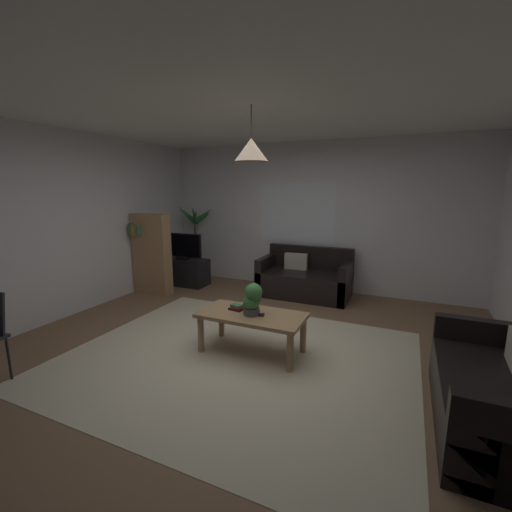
{
  "coord_description": "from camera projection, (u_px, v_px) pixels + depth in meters",
  "views": [
    {
      "loc": [
        1.58,
        -3.24,
        1.82
      ],
      "look_at": [
        0.0,
        0.3,
        1.05
      ],
      "focal_mm": 23.79,
      "sensor_mm": 36.0,
      "label": 1
    }
  ],
  "objects": [
    {
      "name": "rug",
      "position": [
        237.0,
        358.0,
        3.71
      ],
      "size": [
        3.66,
        3.01,
        0.01
      ],
      "primitive_type": "cube",
      "color": "beige",
      "rests_on": "ground"
    },
    {
      "name": "potted_plant_on_table",
      "position": [
        253.0,
        298.0,
        3.69
      ],
      "size": [
        0.22,
        0.21,
        0.36
      ],
      "color": "#4C4C51",
      "rests_on": "coffee_table"
    },
    {
      "name": "book_on_table_1",
      "position": [
        237.0,
        307.0,
        3.88
      ],
      "size": [
        0.16,
        0.14,
        0.02
      ],
      "primitive_type": "cube",
      "rotation": [
        0.0,
        0.0,
        -0.3
      ],
      "color": "#B22D2D",
      "rests_on": "coffee_table"
    },
    {
      "name": "couch_right_side",
      "position": [
        503.0,
        399.0,
        2.54
      ],
      "size": [
        0.82,
        1.5,
        0.82
      ],
      "rotation": [
        0.0,
        0.0,
        -1.57
      ],
      "color": "black",
      "rests_on": "ground"
    },
    {
      "name": "remote_on_table_0",
      "position": [
        257.0,
        315.0,
        3.7
      ],
      "size": [
        0.17,
        0.09,
        0.02
      ],
      "primitive_type": "cube",
      "rotation": [
        0.0,
        0.0,
        4.94
      ],
      "color": "black",
      "rests_on": "coffee_table"
    },
    {
      "name": "coffee_table",
      "position": [
        252.0,
        320.0,
        3.78
      ],
      "size": [
        1.18,
        0.58,
        0.46
      ],
      "color": "#A87F56",
      "rests_on": "ground"
    },
    {
      "name": "bookshelf_corner",
      "position": [
        151.0,
        254.0,
        5.9
      ],
      "size": [
        0.7,
        0.31,
        1.4
      ],
      "color": "#A87F56",
      "rests_on": "ground"
    },
    {
      "name": "book_on_table_2",
      "position": [
        237.0,
        305.0,
        3.88
      ],
      "size": [
        0.14,
        0.12,
        0.02
      ],
      "primitive_type": "cube",
      "rotation": [
        0.0,
        0.0,
        -0.24
      ],
      "color": "#387247",
      "rests_on": "coffee_table"
    },
    {
      "name": "ceiling",
      "position": [
        244.0,
        104.0,
        3.37
      ],
      "size": [
        5.63,
        5.48,
        0.02
      ],
      "primitive_type": "cube",
      "color": "white"
    },
    {
      "name": "window_pane",
      "position": [
        296.0,
        213.0,
        6.18
      ],
      "size": [
        1.41,
        0.01,
        1.07
      ],
      "primitive_type": "cube",
      "color": "white"
    },
    {
      "name": "wall_back",
      "position": [
        312.0,
        217.0,
        6.11
      ],
      "size": [
        5.75,
        0.06,
        2.64
      ],
      "primitive_type": "cube",
      "color": "silver",
      "rests_on": "ground"
    },
    {
      "name": "potted_palm_corner",
      "position": [
        196.0,
        244.0,
        6.93
      ],
      "size": [
        0.88,
        0.82,
        1.54
      ],
      "color": "beige",
      "rests_on": "ground"
    },
    {
      "name": "floor",
      "position": [
        245.0,
        351.0,
        3.89
      ],
      "size": [
        5.63,
        5.48,
        0.02
      ],
      "primitive_type": "cube",
      "color": "brown",
      "rests_on": "ground"
    },
    {
      "name": "tv_stand",
      "position": [
        185.0,
        272.0,
        6.53
      ],
      "size": [
        0.9,
        0.44,
        0.5
      ],
      "primitive_type": "cube",
      "color": "black",
      "rests_on": "ground"
    },
    {
      "name": "book_on_table_0",
      "position": [
        236.0,
        309.0,
        3.88
      ],
      "size": [
        0.17,
        0.13,
        0.02
      ],
      "primitive_type": "cube",
      "rotation": [
        0.0,
        0.0,
        -0.12
      ],
      "color": "black",
      "rests_on": "coffee_table"
    },
    {
      "name": "wall_left",
      "position": [
        63.0,
        225.0,
        4.77
      ],
      "size": [
        0.06,
        5.48,
        2.64
      ],
      "primitive_type": "cube",
      "color": "silver",
      "rests_on": "ground"
    },
    {
      "name": "tv",
      "position": [
        183.0,
        246.0,
        6.41
      ],
      "size": [
        0.79,
        0.16,
        0.5
      ],
      "color": "black",
      "rests_on": "tv_stand"
    },
    {
      "name": "pendant_lamp",
      "position": [
        251.0,
        150.0,
        3.43
      ],
      "size": [
        0.35,
        0.35,
        0.55
      ],
      "color": "black"
    },
    {
      "name": "couch_under_window",
      "position": [
        305.0,
        280.0,
        5.85
      ],
      "size": [
        1.52,
        0.82,
        0.82
      ],
      "color": "black",
      "rests_on": "ground"
    }
  ]
}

